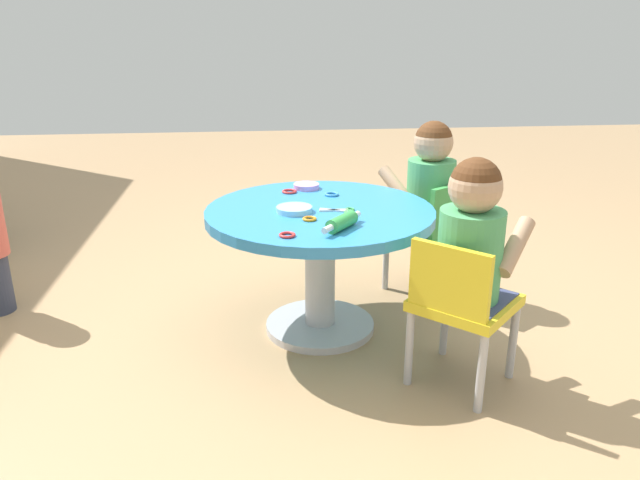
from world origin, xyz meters
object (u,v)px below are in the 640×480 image
Objects in this scene: child_chair_right at (434,230)px; craft_scissors at (342,210)px; craft_table at (320,239)px; seated_child_right at (430,180)px; seated_child_left at (472,236)px; rolling_pin at (342,222)px; child_chair_left at (461,304)px.

craft_scissors is at bearing 126.30° from child_chair_right.
craft_table is 1.72× the size of seated_child_right.
craft_scissors is (0.38, 0.37, -0.02)m from seated_child_left.
seated_child_left is 0.76m from seated_child_right.
seated_child_left is 0.95× the size of child_chair_right.
craft_table is 0.30m from rolling_pin.
seated_child_left is at bearing -113.63° from rolling_pin.
seated_child_right reaches higher than craft_table.
child_chair_left is (-0.46, -0.42, -0.08)m from craft_table.
seated_child_right is at bearing -7.62° from child_chair_left.
seated_child_right is 3.64× the size of craft_scissors.
child_chair_left is 0.83m from seated_child_right.
child_chair_right is at bearing -9.52° from child_chair_left.
seated_child_left reaches higher than child_chair_right.
seated_child_left and seated_child_right have the same top height.
seated_child_right is (0.03, 0.02, 0.23)m from child_chair_right.
seated_child_left is 3.64× the size of craft_scissors.
craft_table is 1.72× the size of seated_child_left.
child_chair_left is 1.00× the size of child_chair_right.
rolling_pin is (0.20, 0.37, 0.23)m from child_chair_left.
child_chair_left is at bearing 172.38° from seated_child_right.
rolling_pin reaches higher than craft_scissors.
seated_child_right is at bearing -5.83° from seated_child_left.
craft_scissors is (-0.34, 0.46, 0.21)m from child_chair_right.
craft_scissors is at bearing -119.70° from craft_table.
craft_table is 0.16m from craft_scissors.
child_chair_left reaches higher than craft_table.
craft_table is 0.63m from child_chair_left.
seated_child_left reaches higher than craft_table.
child_chair_left is at bearing 170.48° from child_chair_right.
craft_scissors is at bearing 39.43° from child_chair_left.
child_chair_right is at bearing -7.73° from seated_child_left.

